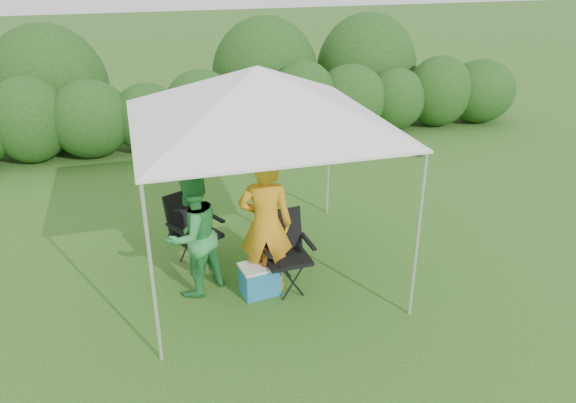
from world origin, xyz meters
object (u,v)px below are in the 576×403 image
object	(u,v)px
canopy	(258,96)
chair_left	(192,225)
woman	(193,235)
cooler	(260,279)
man	(266,225)
chair_right	(284,246)

from	to	relation	value
canopy	chair_left	bearing A→B (deg)	151.35
canopy	woman	bearing A→B (deg)	-164.96
woman	cooler	distance (m)	1.03
man	chair_left	bearing A→B (deg)	-32.20
chair_left	man	xyz separation A→B (m)	(0.83, -0.91, 0.33)
chair_right	chair_left	size ratio (longest dim) A/B	0.97
chair_right	cooler	distance (m)	0.53
woman	man	bearing A→B (deg)	136.63
chair_right	woman	distance (m)	1.18
chair_right	cooler	size ratio (longest dim) A/B	1.89
chair_right	cooler	bearing A→B (deg)	-166.33
chair_right	woman	size ratio (longest dim) A/B	0.63
chair_left	cooler	world-z (taller)	chair_left
canopy	chair_left	distance (m)	2.12
chair_right	canopy	bearing A→B (deg)	111.39
chair_right	woman	bearing A→B (deg)	167.49
canopy	woman	size ratio (longest dim) A/B	1.90
canopy	man	xyz separation A→B (m)	(-0.04, -0.43, -1.54)
man	cooler	world-z (taller)	man
man	woman	world-z (taller)	man
chair_right	chair_left	distance (m)	1.41
canopy	man	bearing A→B (deg)	-95.62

